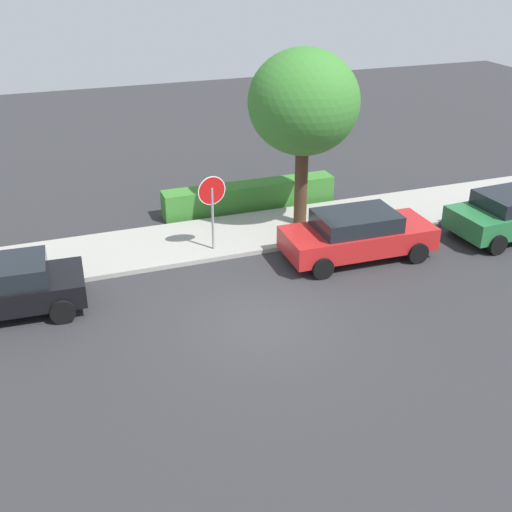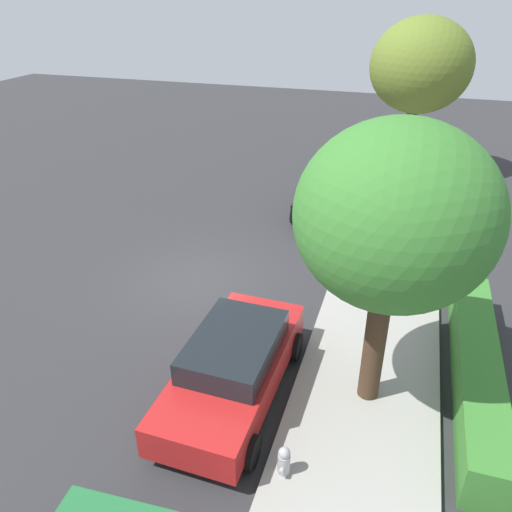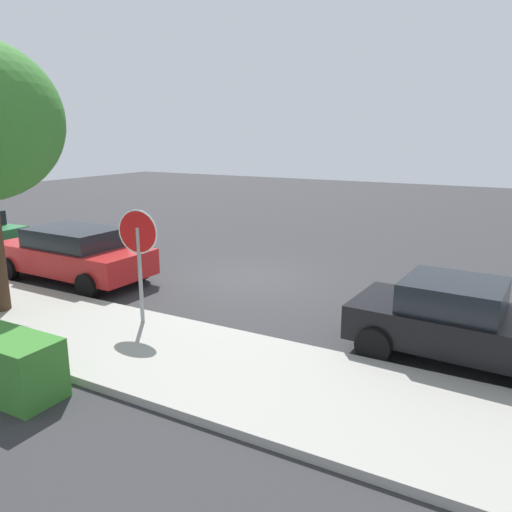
# 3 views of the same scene
# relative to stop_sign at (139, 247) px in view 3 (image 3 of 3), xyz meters

# --- Properties ---
(ground_plane) EXTENTS (60.00, 60.00, 0.00)m
(ground_plane) POSITION_rel_stop_sign_xyz_m (0.02, -4.27, -1.72)
(ground_plane) COLOR #2D2D30
(sidewalk_curb) EXTENTS (32.00, 2.95, 0.14)m
(sidewalk_curb) POSITION_rel_stop_sign_xyz_m (0.02, 0.88, -1.65)
(sidewalk_curb) COLOR #9E9B93
(sidewalk_curb) RESTS_ON ground_plane
(stop_sign) EXTENTS (0.88, 0.14, 2.47)m
(stop_sign) POSITION_rel_stop_sign_xyz_m (0.00, 0.00, 0.00)
(stop_sign) COLOR gray
(stop_sign) RESTS_ON ground_plane
(parked_car_red) EXTENTS (4.56, 2.12, 1.46)m
(parked_car_red) POSITION_rel_stop_sign_xyz_m (3.97, -1.77, -0.96)
(parked_car_red) COLOR red
(parked_car_red) RESTS_ON ground_plane
(parked_car_black) EXTENTS (3.95, 2.18, 1.44)m
(parked_car_black) POSITION_rel_stop_sign_xyz_m (-5.90, -1.59, -1.00)
(parked_car_black) COLOR black
(parked_car_black) RESTS_ON ground_plane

